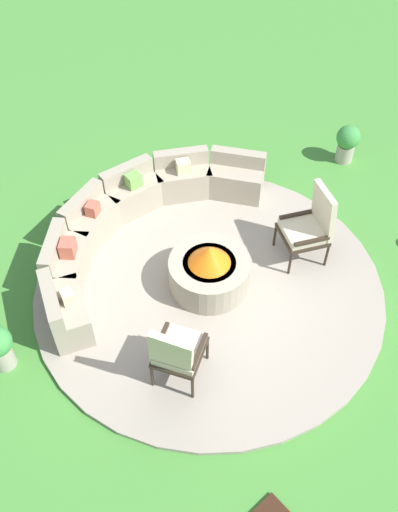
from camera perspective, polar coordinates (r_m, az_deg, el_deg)
name	(u,v)px	position (r m, az deg, el deg)	size (l,w,h in m)	color
ground_plane	(209,287)	(7.44, 1.03, -3.18)	(24.00, 24.00, 0.00)	#478C38
patio_circle	(209,285)	(7.42, 1.03, -3.04)	(4.64, 4.64, 0.06)	#9E9384
fire_pit	(209,270)	(7.18, 1.06, -1.49)	(1.06, 1.06, 0.72)	#9E937F
curved_stone_bench	(133,220)	(7.85, -6.84, 3.71)	(4.04, 1.92, 0.71)	#9E937F
lounge_chair_front_left	(176,351)	(6.11, -2.34, -9.82)	(0.77, 0.77, 1.11)	#2D2319
lounge_chair_front_right	(311,224)	(7.49, 11.47, 3.21)	(0.77, 0.77, 1.13)	#2D2319
potted_plant_1	(347,142)	(9.49, 15.07, 11.33)	(0.38, 0.38, 0.66)	#A89E8E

